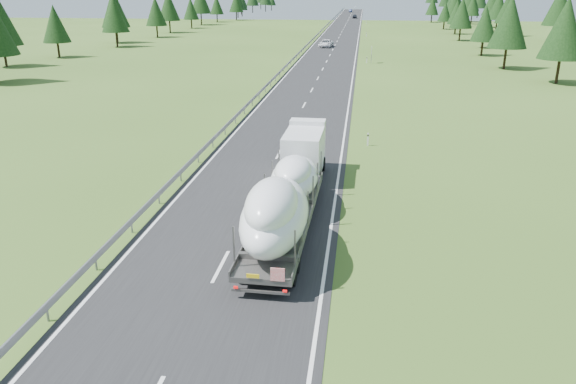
# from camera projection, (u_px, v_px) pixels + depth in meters

# --- Properties ---
(road_surface) EXTENTS (10.00, 400.00, 0.02)m
(road_surface) POSITION_uv_depth(u_px,v_px,m) (333.00, 49.00, 109.45)
(road_surface) COLOR black
(road_surface) RESTS_ON ground
(guardrail) EXTENTS (0.10, 400.00, 0.76)m
(guardrail) POSITION_uv_depth(u_px,v_px,m) (306.00, 46.00, 109.84)
(guardrail) COLOR slate
(guardrail) RESTS_ON ground
(marker_posts) EXTENTS (0.13, 350.08, 1.00)m
(marker_posts) POSITION_uv_depth(u_px,v_px,m) (366.00, 27.00, 159.66)
(marker_posts) COLOR silver
(marker_posts) RESTS_ON ground
(highway_sign) EXTENTS (0.08, 0.90, 2.60)m
(highway_sign) POSITION_uv_depth(u_px,v_px,m) (372.00, 52.00, 89.35)
(highway_sign) COLOR slate
(highway_sign) RESTS_ON ground
(tree_line_right) EXTENTS (28.60, 331.62, 12.51)m
(tree_line_right) POSITION_uv_depth(u_px,v_px,m) (512.00, 9.00, 128.60)
(tree_line_right) COLOR black
(tree_line_right) RESTS_ON ground
(tree_line_left) EXTENTS (14.79, 331.19, 12.34)m
(tree_line_left) POSITION_uv_depth(u_px,v_px,m) (159.00, 7.00, 137.01)
(tree_line_left) COLOR black
(tree_line_left) RESTS_ON ground
(boat_truck) EXTENTS (3.00, 18.06, 4.07)m
(boat_truck) POSITION_uv_depth(u_px,v_px,m) (288.00, 187.00, 28.35)
(boat_truck) COLOR silver
(boat_truck) RESTS_ON ground
(distant_van) EXTENTS (2.91, 5.53, 1.48)m
(distant_van) POSITION_uv_depth(u_px,v_px,m) (326.00, 43.00, 113.08)
(distant_van) COLOR silver
(distant_van) RESTS_ON ground
(distant_car_dark) EXTENTS (1.70, 4.21, 1.43)m
(distant_car_dark) POSITION_uv_depth(u_px,v_px,m) (355.00, 16.00, 213.47)
(distant_car_dark) COLOR black
(distant_car_dark) RESTS_ON ground
(distant_car_blue) EXTENTS (1.59, 4.12, 1.34)m
(distant_car_blue) POSITION_uv_depth(u_px,v_px,m) (351.00, 11.00, 262.58)
(distant_car_blue) COLOR #16213F
(distant_car_blue) RESTS_ON ground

